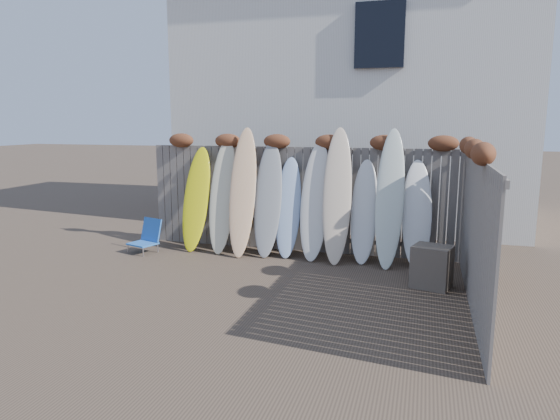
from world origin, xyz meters
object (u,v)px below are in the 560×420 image
(wooden_crate, at_px, (432,267))
(lattice_panel, at_px, (476,221))
(beach_chair, at_px, (147,237))
(surfboard_0, at_px, (196,199))

(wooden_crate, distance_m, lattice_panel, 1.02)
(beach_chair, distance_m, wooden_crate, 5.28)
(wooden_crate, xyz_separation_m, lattice_panel, (0.62, 0.49, 0.64))
(beach_chair, xyz_separation_m, surfboard_0, (0.83, 0.47, 0.70))
(beach_chair, relative_size, surfboard_0, 0.31)
(surfboard_0, bearing_deg, beach_chair, -148.08)
(beach_chair, height_order, wooden_crate, wooden_crate)
(beach_chair, distance_m, surfboard_0, 1.19)
(wooden_crate, bearing_deg, beach_chair, 172.90)
(surfboard_0, bearing_deg, wooden_crate, -11.75)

